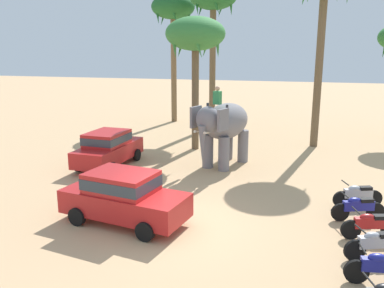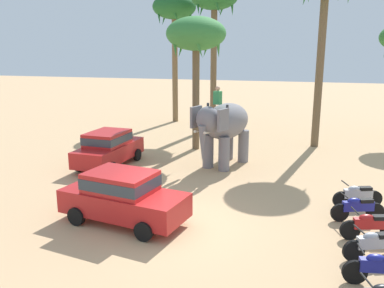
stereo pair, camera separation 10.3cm
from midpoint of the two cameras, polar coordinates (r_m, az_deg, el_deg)
name	(u,v)px [view 1 (the left image)]	position (r m, az deg, el deg)	size (l,w,h in m)	color
ground_plane	(172,227)	(13.15, -3.02, -11.61)	(120.00, 120.00, 0.00)	tan
car_sedan_foreground	(124,195)	(13.31, -9.83, -7.15)	(4.34, 2.40, 1.70)	red
car_parked_far_side	(108,147)	(19.75, -11.87, -0.46)	(2.06, 4.19, 1.70)	red
elephant_with_mahout	(224,125)	(19.24, 4.33, 2.66)	(2.67, 4.01, 3.88)	slate
motorcycle_second_in_row	(383,267)	(11.04, 25.04, -15.42)	(1.79, 0.55, 0.94)	black
motorcycle_mid_row	(376,243)	(12.15, 24.31, -12.65)	(1.71, 0.84, 0.94)	black
motorcycle_fourth_in_row	(371,225)	(13.28, 23.75, -10.34)	(1.76, 0.69, 0.94)	black
motorcycle_far_in_row	(358,207)	(14.48, 22.18, -8.24)	(1.73, 0.78, 0.94)	black
motorcycle_end_of_row	(358,195)	(15.66, 22.16, -6.61)	(1.73, 0.78, 0.94)	black
palm_tree_near_hut	(173,11)	(31.20, -2.77, 18.17)	(3.20, 3.20, 9.40)	brown
palm_tree_far_back	(213,2)	(28.69, 2.90, 19.37)	(3.20, 3.20, 9.83)	brown
palm_tree_leaning_seaward	(195,37)	(22.23, 0.34, 14.84)	(3.20, 3.20, 7.20)	brown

